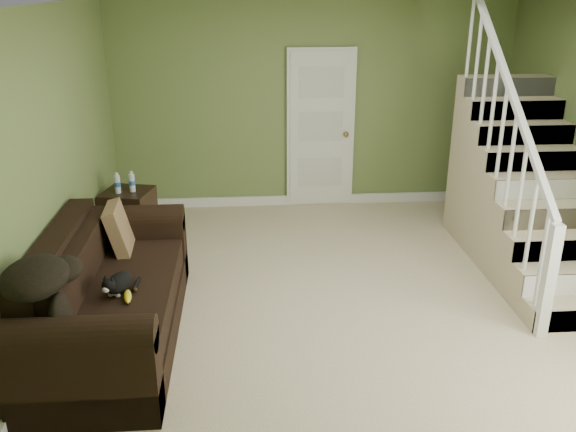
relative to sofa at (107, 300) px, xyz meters
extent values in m
cube|color=tan|center=(2.02, 0.40, -0.35)|extent=(5.00, 5.50, 0.01)
cube|color=white|center=(2.02, 0.40, 2.25)|extent=(5.00, 5.50, 0.01)
cube|color=olive|center=(2.02, 3.15, 0.95)|extent=(5.00, 0.04, 2.60)
cube|color=olive|center=(2.02, -2.35, 0.95)|extent=(5.00, 0.04, 2.60)
cube|color=olive|center=(-0.48, 0.40, 0.95)|extent=(0.04, 5.50, 2.60)
cube|color=white|center=(2.02, 3.12, -0.29)|extent=(5.00, 0.04, 0.12)
cube|color=white|center=(-0.45, 0.40, -0.29)|extent=(0.04, 5.50, 0.12)
cube|color=white|center=(2.12, 3.11, 0.66)|extent=(0.86, 0.05, 2.02)
cube|color=white|center=(2.12, 3.09, 0.65)|extent=(0.78, 0.04, 1.96)
sphere|color=olive|center=(2.44, 3.05, 0.60)|extent=(0.07, 0.07, 0.07)
cylinder|color=white|center=(3.57, -0.07, 0.30)|extent=(0.04, 0.04, 0.90)
cube|color=tan|center=(4.02, 0.20, -0.15)|extent=(1.00, 0.27, 0.40)
cylinder|color=white|center=(3.57, 0.20, 0.50)|extent=(0.04, 0.04, 0.90)
cube|color=tan|center=(4.02, 0.47, -0.05)|extent=(1.00, 0.27, 0.60)
cylinder|color=white|center=(3.57, 0.47, 0.70)|extent=(0.04, 0.04, 0.90)
cube|color=tan|center=(4.02, 0.74, 0.05)|extent=(1.00, 0.27, 0.80)
cylinder|color=white|center=(3.57, 0.74, 0.90)|extent=(0.04, 0.04, 0.90)
cube|color=tan|center=(4.02, 1.01, 0.15)|extent=(1.00, 0.27, 1.00)
cylinder|color=white|center=(3.57, 1.01, 1.10)|extent=(0.04, 0.04, 0.90)
cube|color=tan|center=(4.02, 1.28, 0.25)|extent=(1.00, 0.27, 1.20)
cylinder|color=white|center=(3.57, 1.28, 1.30)|extent=(0.04, 0.04, 0.90)
cube|color=tan|center=(4.02, 1.55, 0.35)|extent=(1.00, 0.27, 1.40)
cylinder|color=white|center=(3.57, 1.55, 1.50)|extent=(0.04, 0.04, 0.90)
cube|color=tan|center=(4.02, 1.82, 0.45)|extent=(1.00, 0.27, 1.60)
cylinder|color=white|center=(3.57, 1.82, 1.70)|extent=(0.04, 0.04, 0.90)
cube|color=tan|center=(4.02, 2.09, 0.55)|extent=(1.00, 0.27, 1.80)
cylinder|color=white|center=(3.57, 2.09, 1.90)|extent=(0.04, 0.04, 0.90)
cube|color=white|center=(3.57, -0.22, 0.15)|extent=(0.09, 0.09, 1.00)
cube|color=white|center=(3.57, 1.01, 1.55)|extent=(0.06, 2.46, 1.84)
cube|color=black|center=(0.05, 0.00, -0.22)|extent=(1.00, 2.32, 0.26)
cube|color=black|center=(0.16, 0.00, 0.03)|extent=(0.76, 1.75, 0.23)
cube|color=black|center=(0.05, -1.03, -0.02)|extent=(1.00, 0.26, 0.65)
cube|color=black|center=(0.05, 1.03, -0.02)|extent=(1.00, 0.26, 0.65)
cylinder|color=black|center=(0.05, -1.03, 0.30)|extent=(1.00, 0.26, 0.26)
cylinder|color=black|center=(0.05, 1.03, 0.30)|extent=(1.00, 0.26, 0.26)
cube|color=black|center=(-0.34, 0.00, 0.24)|extent=(0.21, 1.79, 0.66)
cube|color=black|center=(-0.18, 0.00, 0.32)|extent=(0.15, 1.73, 0.37)
cube|color=black|center=(-0.16, 2.04, -0.05)|extent=(0.60, 0.60, 0.60)
cylinder|color=white|center=(-0.24, 1.98, 0.35)|extent=(0.06, 0.06, 0.20)
cylinder|color=#2C61AD|center=(-0.24, 1.98, 0.35)|extent=(0.07, 0.07, 0.05)
cylinder|color=white|center=(-0.24, 1.98, 0.46)|extent=(0.03, 0.03, 0.03)
cylinder|color=white|center=(-0.09, 2.02, 0.35)|extent=(0.06, 0.06, 0.20)
cylinder|color=#2C61AD|center=(-0.09, 2.02, 0.35)|extent=(0.07, 0.07, 0.05)
cylinder|color=white|center=(-0.09, 2.02, 0.46)|extent=(0.03, 0.03, 0.03)
ellipsoid|color=black|center=(0.15, -0.13, 0.22)|extent=(0.25, 0.33, 0.16)
ellipsoid|color=white|center=(0.15, -0.20, 0.20)|extent=(0.13, 0.14, 0.08)
sphere|color=black|center=(0.15, -0.28, 0.28)|extent=(0.13, 0.13, 0.11)
ellipsoid|color=white|center=(0.15, -0.33, 0.26)|extent=(0.07, 0.06, 0.05)
cone|color=black|center=(0.12, -0.28, 0.33)|extent=(0.05, 0.05, 0.05)
cone|color=black|center=(0.18, -0.28, 0.33)|extent=(0.05, 0.05, 0.05)
cylinder|color=black|center=(0.23, -0.03, 0.16)|extent=(0.05, 0.22, 0.03)
ellipsoid|color=yellow|center=(0.23, -0.28, 0.18)|extent=(0.09, 0.21, 0.06)
cube|color=#503620|center=(0.01, 0.68, 0.35)|extent=(0.24, 0.45, 0.45)
ellipsoid|color=black|center=(-0.25, -0.76, 0.60)|extent=(0.56, 0.65, 0.23)
camera|label=1|loc=(1.15, -4.45, 2.42)|focal=38.00mm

